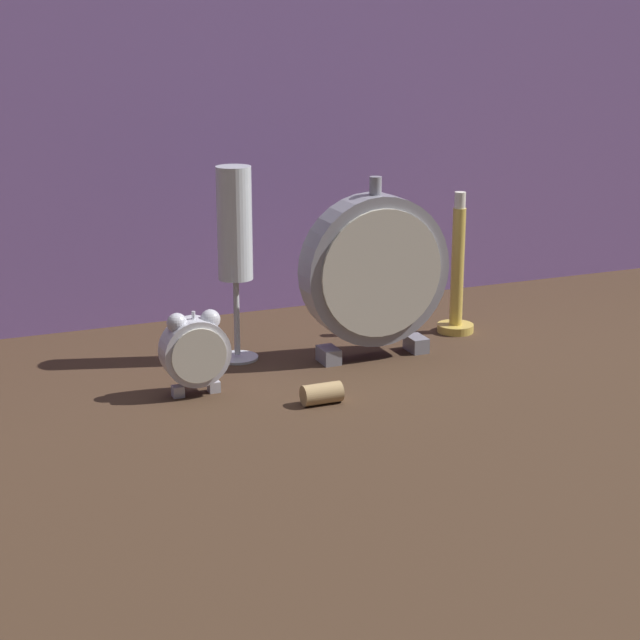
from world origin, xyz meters
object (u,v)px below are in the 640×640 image
object	(u,v)px
champagne_flute	(235,237)
wine_cork	(322,394)
alarm_clock_twin_bell	(195,349)
brass_candlestick	(457,284)
mantel_clock_silver	(375,271)

from	to	relation	value
champagne_flute	wine_cork	xyz separation A→B (m)	(0.03, -0.17, -0.14)
alarm_clock_twin_bell	brass_candlestick	size ratio (longest dim) A/B	0.51
mantel_clock_silver	wine_cork	xyz separation A→B (m)	(-0.12, -0.12, -0.09)
wine_cork	brass_candlestick	bearing A→B (deg)	33.81
alarm_clock_twin_bell	mantel_clock_silver	size ratio (longest dim) A/B	0.43
champagne_flute	brass_candlestick	distance (m)	0.30
mantel_clock_silver	wine_cork	size ratio (longest dim) A/B	5.08
champagne_flute	wine_cork	bearing A→B (deg)	-78.74
mantel_clock_silver	champagne_flute	bearing A→B (deg)	159.85
champagne_flute	alarm_clock_twin_bell	bearing A→B (deg)	-128.83
alarm_clock_twin_bell	brass_candlestick	distance (m)	0.38
mantel_clock_silver	champagne_flute	xyz separation A→B (m)	(-0.15, 0.06, 0.04)
mantel_clock_silver	champagne_flute	world-z (taller)	champagne_flute
alarm_clock_twin_bell	brass_candlestick	bearing A→B (deg)	14.43
alarm_clock_twin_bell	champagne_flute	distance (m)	0.16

